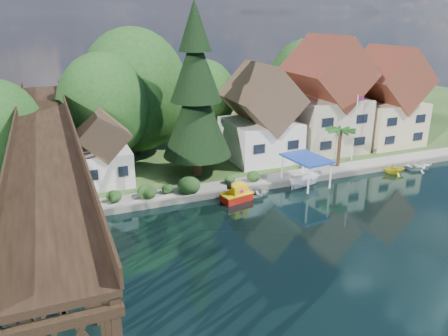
# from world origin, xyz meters

# --- Properties ---
(ground) EXTENTS (140.00, 140.00, 0.00)m
(ground) POSITION_xyz_m (0.00, 0.00, 0.00)
(ground) COLOR black
(ground) RESTS_ON ground
(bank) EXTENTS (140.00, 52.00, 0.50)m
(bank) POSITION_xyz_m (0.00, 34.00, 0.25)
(bank) COLOR #314B1E
(bank) RESTS_ON ground
(seawall) EXTENTS (60.00, 0.40, 0.62)m
(seawall) POSITION_xyz_m (4.00, 8.00, 0.31)
(seawall) COLOR slate
(seawall) RESTS_ON ground
(promenade) EXTENTS (50.00, 2.60, 0.06)m
(promenade) POSITION_xyz_m (6.00, 9.30, 0.53)
(promenade) COLOR gray
(promenade) RESTS_ON bank
(trestle_bridge) EXTENTS (4.12, 44.18, 9.30)m
(trestle_bridge) POSITION_xyz_m (-16.00, 5.17, 5.35)
(trestle_bridge) COLOR black
(trestle_bridge) RESTS_ON ground
(house_left) EXTENTS (7.64, 8.64, 11.02)m
(house_left) POSITION_xyz_m (7.00, 16.00, 5.14)
(house_left) COLOR silver
(house_left) RESTS_ON bank
(house_center) EXTENTS (8.65, 9.18, 13.89)m
(house_center) POSITION_xyz_m (16.00, 16.50, 6.42)
(house_center) COLOR #BDAF94
(house_center) RESTS_ON bank
(house_right) EXTENTS (8.15, 8.64, 12.45)m
(house_right) POSITION_xyz_m (25.00, 16.00, 5.78)
(house_right) COLOR beige
(house_right) RESTS_ON bank
(shed) EXTENTS (5.09, 5.40, 7.85)m
(shed) POSITION_xyz_m (-11.00, 14.50, 3.83)
(shed) COLOR silver
(shed) RESTS_ON bank
(bg_trees) EXTENTS (49.90, 13.30, 10.57)m
(bg_trees) POSITION_xyz_m (1.00, 21.25, 7.29)
(bg_trees) COLOR #382314
(bg_trees) RESTS_ON bank
(shrubs) EXTENTS (15.76, 2.47, 1.70)m
(shrubs) POSITION_xyz_m (-4.60, 9.26, 1.23)
(shrubs) COLOR #193C15
(shrubs) RESTS_ON bank
(conifer) EXTENTS (7.14, 7.14, 17.58)m
(conifer) POSITION_xyz_m (-1.60, 13.46, 8.96)
(conifer) COLOR #382314
(conifer) RESTS_ON bank
(palm_tree) EXTENTS (4.17, 4.17, 4.58)m
(palm_tree) POSITION_xyz_m (13.83, 10.02, 4.50)
(palm_tree) COLOR #382314
(palm_tree) RESTS_ON bank
(flagpole) EXTENTS (1.17, 0.38, 7.65)m
(flagpole) POSITION_xyz_m (16.76, 11.20, 5.19)
(flagpole) COLOR white
(flagpole) RESTS_ON bank
(tugboat) EXTENTS (3.18, 2.14, 2.12)m
(tugboat) POSITION_xyz_m (-0.08, 6.53, 0.64)
(tugboat) COLOR red
(tugboat) RESTS_ON ground
(boat_white_a) EXTENTS (3.77, 2.96, 0.71)m
(boat_white_a) POSITION_xyz_m (1.74, 7.03, 0.35)
(boat_white_a) COLOR white
(boat_white_a) RESTS_ON ground
(boat_canopy) EXTENTS (4.08, 5.22, 3.13)m
(boat_canopy) POSITION_xyz_m (7.79, 7.15, 1.34)
(boat_canopy) COLOR white
(boat_canopy) RESTS_ON ground
(boat_yellow) EXTENTS (3.14, 2.90, 1.37)m
(boat_yellow) POSITION_xyz_m (18.94, 6.78, 0.69)
(boat_yellow) COLOR gold
(boat_yellow) RESTS_ON ground
(boat_white_b) EXTENTS (4.01, 2.96, 0.80)m
(boat_white_b) POSITION_xyz_m (23.17, 7.12, 0.40)
(boat_white_b) COLOR silver
(boat_white_b) RESTS_ON ground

